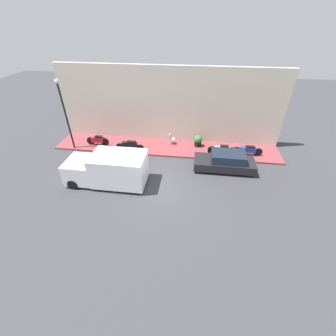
{
  "coord_description": "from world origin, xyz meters",
  "views": [
    {
      "loc": [
        -10.51,
        -2.2,
        8.8
      ],
      "look_at": [
        1.22,
        -0.63,
        0.6
      ],
      "focal_mm": 24.0,
      "sensor_mm": 36.0,
      "label": 1
    }
  ],
  "objects_px": {
    "streetlamp": "(64,108)",
    "motorcycle_red": "(98,140)",
    "parked_car": "(225,162)",
    "cafe_chair": "(171,138)",
    "delivery_van": "(108,169)",
    "motorcycle_black": "(130,145)",
    "potted_plant": "(198,141)",
    "motorcycle_blue": "(248,150)",
    "scooter_silver": "(222,150)"
  },
  "relations": [
    {
      "from": "streetlamp",
      "to": "motorcycle_red",
      "type": "bearing_deg",
      "value": -70.04
    },
    {
      "from": "parked_car",
      "to": "cafe_chair",
      "type": "relative_size",
      "value": 4.78
    },
    {
      "from": "delivery_van",
      "to": "motorcycle_black",
      "type": "xyz_separation_m",
      "value": [
        3.79,
        -0.28,
        -0.45
      ]
    },
    {
      "from": "parked_car",
      "to": "streetlamp",
      "type": "xyz_separation_m",
      "value": [
        1.31,
        11.42,
        2.66
      ]
    },
    {
      "from": "potted_plant",
      "to": "cafe_chair",
      "type": "xyz_separation_m",
      "value": [
        0.09,
        2.13,
        0.01
      ]
    },
    {
      "from": "motorcycle_red",
      "to": "motorcycle_blue",
      "type": "height_order",
      "value": "motorcycle_red"
    },
    {
      "from": "scooter_silver",
      "to": "motorcycle_blue",
      "type": "height_order",
      "value": "scooter_silver"
    },
    {
      "from": "parked_car",
      "to": "potted_plant",
      "type": "relative_size",
      "value": 4.42
    },
    {
      "from": "potted_plant",
      "to": "cafe_chair",
      "type": "relative_size",
      "value": 1.08
    },
    {
      "from": "parked_car",
      "to": "cafe_chair",
      "type": "height_order",
      "value": "parked_car"
    },
    {
      "from": "potted_plant",
      "to": "scooter_silver",
      "type": "bearing_deg",
      "value": -121.95
    },
    {
      "from": "motorcycle_red",
      "to": "scooter_silver",
      "type": "bearing_deg",
      "value": -91.33
    },
    {
      "from": "parked_car",
      "to": "delivery_van",
      "type": "height_order",
      "value": "delivery_van"
    },
    {
      "from": "scooter_silver",
      "to": "potted_plant",
      "type": "relative_size",
      "value": 2.26
    },
    {
      "from": "motorcycle_blue",
      "to": "potted_plant",
      "type": "xyz_separation_m",
      "value": [
        0.88,
        3.65,
        0.06
      ]
    },
    {
      "from": "streetlamp",
      "to": "potted_plant",
      "type": "relative_size",
      "value": 5.67
    },
    {
      "from": "motorcycle_black",
      "to": "parked_car",
      "type": "bearing_deg",
      "value": -101.38
    },
    {
      "from": "motorcycle_red",
      "to": "cafe_chair",
      "type": "xyz_separation_m",
      "value": [
        0.98,
        -5.7,
        0.05
      ]
    },
    {
      "from": "motorcycle_black",
      "to": "motorcycle_blue",
      "type": "height_order",
      "value": "motorcycle_black"
    },
    {
      "from": "delivery_van",
      "to": "motorcycle_black",
      "type": "bearing_deg",
      "value": -4.15
    },
    {
      "from": "scooter_silver",
      "to": "motorcycle_blue",
      "type": "bearing_deg",
      "value": -83.06
    },
    {
      "from": "potted_plant",
      "to": "cafe_chair",
      "type": "bearing_deg",
      "value": 87.45
    },
    {
      "from": "delivery_van",
      "to": "potted_plant",
      "type": "xyz_separation_m",
      "value": [
        5.21,
        -5.35,
        -0.43
      ]
    },
    {
      "from": "motorcycle_black",
      "to": "motorcycle_red",
      "type": "bearing_deg",
      "value": 78.9
    },
    {
      "from": "motorcycle_red",
      "to": "motorcycle_blue",
      "type": "bearing_deg",
      "value": -89.98
    },
    {
      "from": "motorcycle_red",
      "to": "motorcycle_blue",
      "type": "relative_size",
      "value": 0.83
    },
    {
      "from": "parked_car",
      "to": "motorcycle_red",
      "type": "bearing_deg",
      "value": 78.7
    },
    {
      "from": "delivery_van",
      "to": "motorcycle_black",
      "type": "relative_size",
      "value": 2.26
    },
    {
      "from": "motorcycle_red",
      "to": "streetlamp",
      "type": "height_order",
      "value": "streetlamp"
    },
    {
      "from": "motorcycle_blue",
      "to": "cafe_chair",
      "type": "height_order",
      "value": "cafe_chair"
    },
    {
      "from": "delivery_van",
      "to": "motorcycle_blue",
      "type": "relative_size",
      "value": 2.26
    },
    {
      "from": "scooter_silver",
      "to": "streetlamp",
      "type": "distance_m",
      "value": 11.65
    },
    {
      "from": "parked_car",
      "to": "motorcycle_blue",
      "type": "distance_m",
      "value": 2.63
    },
    {
      "from": "streetlamp",
      "to": "potted_plant",
      "type": "height_order",
      "value": "streetlamp"
    },
    {
      "from": "potted_plant",
      "to": "cafe_chair",
      "type": "height_order",
      "value": "potted_plant"
    },
    {
      "from": "delivery_van",
      "to": "cafe_chair",
      "type": "bearing_deg",
      "value": -31.28
    },
    {
      "from": "motorcycle_blue",
      "to": "potted_plant",
      "type": "bearing_deg",
      "value": 76.47
    },
    {
      "from": "motorcycle_black",
      "to": "potted_plant",
      "type": "relative_size",
      "value": 2.38
    },
    {
      "from": "scooter_silver",
      "to": "motorcycle_black",
      "type": "xyz_separation_m",
      "value": [
        -0.32,
        6.85,
        0.01
      ]
    },
    {
      "from": "motorcycle_blue",
      "to": "cafe_chair",
      "type": "xyz_separation_m",
      "value": [
        0.97,
        5.77,
        0.07
      ]
    },
    {
      "from": "potted_plant",
      "to": "motorcycle_black",
      "type": "bearing_deg",
      "value": 105.64
    },
    {
      "from": "scooter_silver",
      "to": "potted_plant",
      "type": "height_order",
      "value": "potted_plant"
    },
    {
      "from": "motorcycle_red",
      "to": "streetlamp",
      "type": "xyz_separation_m",
      "value": [
        -0.63,
        1.72,
        2.72
      ]
    },
    {
      "from": "delivery_van",
      "to": "streetlamp",
      "type": "height_order",
      "value": "streetlamp"
    },
    {
      "from": "parked_car",
      "to": "delivery_van",
      "type": "relative_size",
      "value": 0.82
    },
    {
      "from": "streetlamp",
      "to": "potted_plant",
      "type": "bearing_deg",
      "value": -81.03
    },
    {
      "from": "parked_car",
      "to": "streetlamp",
      "type": "distance_m",
      "value": 11.8
    },
    {
      "from": "parked_car",
      "to": "motorcycle_red",
      "type": "height_order",
      "value": "parked_car"
    },
    {
      "from": "streetlamp",
      "to": "delivery_van",
      "type": "bearing_deg",
      "value": -131.43
    },
    {
      "from": "motorcycle_red",
      "to": "motorcycle_black",
      "type": "bearing_deg",
      "value": -101.1
    }
  ]
}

